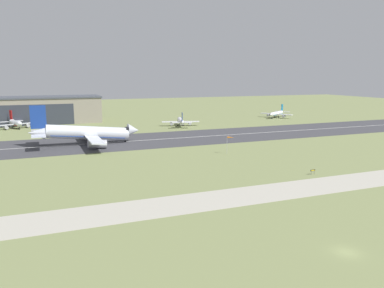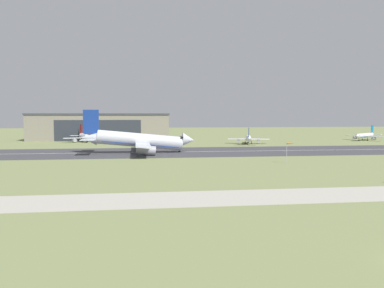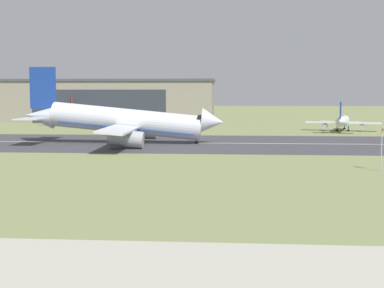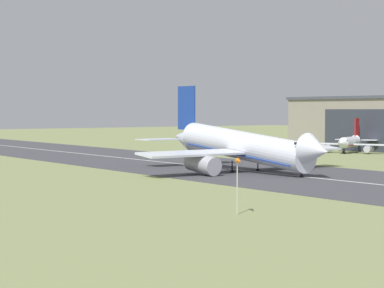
{
  "view_description": "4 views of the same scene",
  "coord_description": "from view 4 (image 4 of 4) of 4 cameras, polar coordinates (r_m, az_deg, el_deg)",
  "views": [
    {
      "loc": [
        -46.5,
        -45.73,
        29.81
      ],
      "look_at": [
        7.42,
        90.86,
        2.88
      ],
      "focal_mm": 35.0,
      "sensor_mm": 36.0,
      "label": 1
    },
    {
      "loc": [
        -28.14,
        -35.01,
        15.58
      ],
      "look_at": [
        -12.66,
        84.21,
        6.32
      ],
      "focal_mm": 35.0,
      "sensor_mm": 36.0,
      "label": 2
    },
    {
      "loc": [
        -4.87,
        -2.25,
        12.28
      ],
      "look_at": [
        -11.29,
        82.85,
        3.77
      ],
      "focal_mm": 50.0,
      "sensor_mm": 36.0,
      "label": 3
    },
    {
      "loc": [
        87.3,
        24.7,
        12.54
      ],
      "look_at": [
        -7.94,
        92.62,
        7.19
      ],
      "focal_mm": 70.0,
      "sensor_mm": 36.0,
      "label": 4
    }
  ],
  "objects": [
    {
      "name": "airplane_parked_centre",
      "position": [
        221.48,
        11.94,
        0.11
      ],
      "size": [
        22.68,
        18.48,
        10.07
      ],
      "color": "silver",
      "rests_on": "ground_plane"
    },
    {
      "name": "runway_centreline",
      "position": [
        131.65,
        12.7,
        -2.88
      ],
      "size": [
        462.9,
        0.7,
        0.01
      ],
      "primitive_type": "cube",
      "color": "silver",
      "rests_on": "runway_strip"
    },
    {
      "name": "runway_strip",
      "position": [
        131.65,
        12.7,
        -2.9
      ],
      "size": [
        514.34,
        43.21,
        0.06
      ],
      "primitive_type": "cube",
      "color": "#3D3D42",
      "rests_on": "ground_plane"
    },
    {
      "name": "windsock_pole",
      "position": [
        88.29,
        3.59,
        -1.57
      ],
      "size": [
        2.46,
        1.74,
        6.81
      ],
      "color": "#B7B7BC",
      "rests_on": "ground_plane"
    },
    {
      "name": "ground_plane",
      "position": [
        95.46,
        -12.72,
        -4.99
      ],
      "size": [
        754.34,
        754.34,
        0.0
      ],
      "primitive_type": "plane",
      "color": "#7A8451"
    },
    {
      "name": "airplane_landing",
      "position": [
        151.79,
        3.92,
        -0.22
      ],
      "size": [
        47.42,
        49.95,
        17.82
      ],
      "color": "silver",
      "rests_on": "ground_plane"
    }
  ]
}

